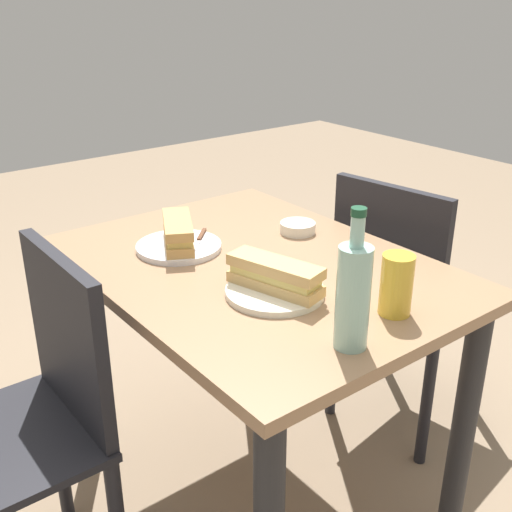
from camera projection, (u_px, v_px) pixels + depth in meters
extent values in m
plane|color=#8C755B|center=(256.00, 494.00, 1.87)|extent=(8.00, 8.00, 0.00)
cube|color=#997251|center=(256.00, 269.00, 1.58)|extent=(1.01, 0.75, 0.03)
cylinder|color=#262628|center=(81.00, 361.00, 1.88)|extent=(0.06, 0.06, 0.73)
cylinder|color=#262628|center=(249.00, 302.00, 2.23)|extent=(0.06, 0.06, 0.73)
cylinder|color=#262628|center=(463.00, 431.00, 1.58)|extent=(0.06, 0.06, 0.73)
cube|color=black|center=(414.00, 294.00, 2.06)|extent=(0.45, 0.45, 0.02)
cube|color=black|center=(388.00, 251.00, 1.85)|extent=(0.38, 0.08, 0.40)
cylinder|color=black|center=(481.00, 356.00, 2.15)|extent=(0.04, 0.04, 0.45)
cylinder|color=black|center=(391.00, 320.00, 2.38)|extent=(0.04, 0.04, 0.45)
cylinder|color=black|center=(427.00, 402.00, 1.92)|extent=(0.04, 0.04, 0.45)
cylinder|color=black|center=(333.00, 357.00, 2.15)|extent=(0.04, 0.04, 0.45)
cube|color=black|center=(67.00, 337.00, 1.40)|extent=(0.38, 0.03, 0.40)
cylinder|color=black|center=(59.00, 453.00, 1.71)|extent=(0.04, 0.04, 0.45)
cylinder|color=white|center=(179.00, 247.00, 1.65)|extent=(0.22, 0.22, 0.01)
cube|color=tan|center=(178.00, 240.00, 1.65)|extent=(0.21, 0.16, 0.02)
cube|color=#DBC66B|center=(178.00, 232.00, 1.64)|extent=(0.19, 0.14, 0.02)
cube|color=tan|center=(178.00, 224.00, 1.63)|extent=(0.21, 0.16, 0.02)
cube|color=silver|center=(195.00, 248.00, 1.62)|extent=(0.08, 0.08, 0.00)
cube|color=#59331E|center=(202.00, 235.00, 1.70)|extent=(0.06, 0.06, 0.01)
cylinder|color=silver|center=(275.00, 292.00, 1.41)|extent=(0.22, 0.22, 0.01)
cube|color=tan|center=(275.00, 284.00, 1.40)|extent=(0.23, 0.13, 0.02)
cube|color=#DBC66B|center=(275.00, 275.00, 1.39)|extent=(0.21, 0.12, 0.02)
cube|color=tan|center=(275.00, 266.00, 1.39)|extent=(0.23, 0.13, 0.02)
cube|color=silver|center=(303.00, 284.00, 1.43)|extent=(0.10, 0.05, 0.00)
cube|color=#59331E|center=(268.00, 275.00, 1.47)|extent=(0.08, 0.04, 0.01)
cylinder|color=#99C6B7|center=(353.00, 298.00, 1.17)|extent=(0.07, 0.07, 0.21)
cylinder|color=#99C6B7|center=(357.00, 232.00, 1.12)|extent=(0.03, 0.03, 0.06)
cylinder|color=#19472D|center=(359.00, 212.00, 1.11)|extent=(0.03, 0.03, 0.02)
cylinder|color=gold|center=(396.00, 285.00, 1.31)|extent=(0.07, 0.07, 0.13)
cylinder|color=silver|center=(298.00, 228.00, 1.76)|extent=(0.10, 0.10, 0.03)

